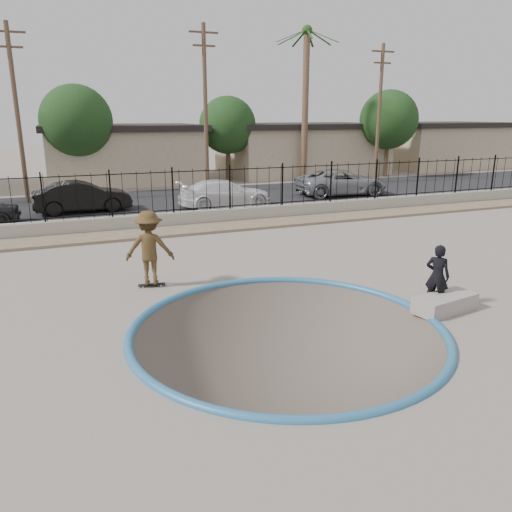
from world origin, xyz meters
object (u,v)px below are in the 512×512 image
at_px(car_b, 82,197).
at_px(car_d, 342,182).
at_px(skater, 150,251).
at_px(concrete_ledge, 445,303).
at_px(car_c, 225,194).
at_px(skateboard, 152,285).
at_px(videographer, 437,276).

bearing_deg(car_b, car_d, -93.19).
xyz_separation_m(skater, concrete_ledge, (6.27, -4.39, -0.81)).
bearing_deg(car_c, skater, 154.18).
height_order(skateboard, car_b, car_b).
bearing_deg(car_d, skateboard, 135.42).
bearing_deg(car_c, concrete_ledge, -175.74).
xyz_separation_m(videographer, car_c, (-0.60, 14.79, -0.06)).
relative_size(concrete_ledge, car_d, 0.30).
xyz_separation_m(skateboard, car_c, (5.67, 10.74, 0.67)).
height_order(skateboard, concrete_ledge, concrete_ledge).
relative_size(videographer, car_c, 0.33).
xyz_separation_m(car_c, car_d, (7.53, 1.26, 0.06)).
bearing_deg(car_d, concrete_ledge, 160.22).
height_order(videographer, car_b, videographer).
distance_m(skateboard, concrete_ledge, 7.65).
relative_size(skater, car_d, 0.38).
distance_m(videographer, car_b, 17.67).
bearing_deg(skater, videographer, 163.36).
height_order(skateboard, car_c, car_c).
relative_size(skater, skateboard, 2.70).
bearing_deg(car_d, videographer, 159.78).
relative_size(skater, car_b, 0.45).
bearing_deg(concrete_ledge, skater, 144.96).
height_order(videographer, car_d, videographer).
bearing_deg(car_c, car_d, -78.51).
relative_size(car_c, car_d, 0.88).
distance_m(skateboard, videographer, 7.50).
bearing_deg(videographer, skater, 22.13).
height_order(skater, car_d, skater).
height_order(concrete_ledge, car_b, car_b).
relative_size(concrete_ledge, car_b, 0.36).
height_order(skateboard, videographer, videographer).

